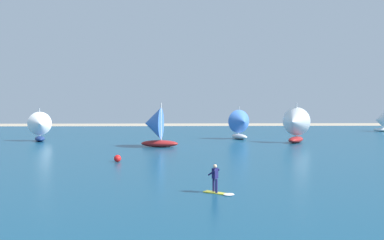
{
  "coord_description": "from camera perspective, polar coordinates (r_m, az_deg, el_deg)",
  "views": [
    {
      "loc": [
        -0.42,
        -6.89,
        5.29
      ],
      "look_at": [
        0.54,
        20.77,
        4.25
      ],
      "focal_mm": 42.02,
      "sensor_mm": 36.0,
      "label": 1
    }
  ],
  "objects": [
    {
      "name": "ocean",
      "position": [
        57.02,
        -1.56,
        -3.12
      ],
      "size": [
        160.0,
        90.0,
        0.1
      ],
      "primitive_type": "cube",
      "color": "navy",
      "rests_on": "ground"
    },
    {
      "name": "kitesurfer",
      "position": [
        26.06,
        3.29,
        -7.99
      ],
      "size": [
        1.87,
        1.68,
        1.67
      ],
      "color": "yellow",
      "rests_on": "ocean"
    },
    {
      "name": "sailboat_anchored_offshore",
      "position": [
        63.96,
        -18.74,
        -0.77
      ],
      "size": [
        3.55,
        4.01,
        4.5
      ],
      "color": "navy",
      "rests_on": "ocean"
    },
    {
      "name": "sailboat_outermost",
      "position": [
        59.67,
        12.89,
        -0.59
      ],
      "size": [
        4.25,
        4.7,
        5.22
      ],
      "color": "maroon",
      "rests_on": "ocean"
    },
    {
      "name": "sailboat_heeled_over",
      "position": [
        53.2,
        -4.81,
        -0.87
      ],
      "size": [
        4.58,
        3.94,
        5.22
      ],
      "color": "maroon",
      "rests_on": "ocean"
    },
    {
      "name": "sailboat_mid_left",
      "position": [
        64.53,
        6.26,
        -0.54
      ],
      "size": [
        3.75,
        4.23,
        4.75
      ],
      "color": "silver",
      "rests_on": "ocean"
    },
    {
      "name": "sailboat_far_right",
      "position": [
        88.99,
        22.79,
        -0.19
      ],
      "size": [
        3.41,
        2.9,
        3.96
      ],
      "color": "white",
      "rests_on": "ocean"
    },
    {
      "name": "marker_buoy",
      "position": [
        40.21,
        -9.43,
        -4.84
      ],
      "size": [
        0.64,
        0.64,
        0.64
      ],
      "primitive_type": "sphere",
      "color": "red",
      "rests_on": "ocean"
    }
  ]
}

